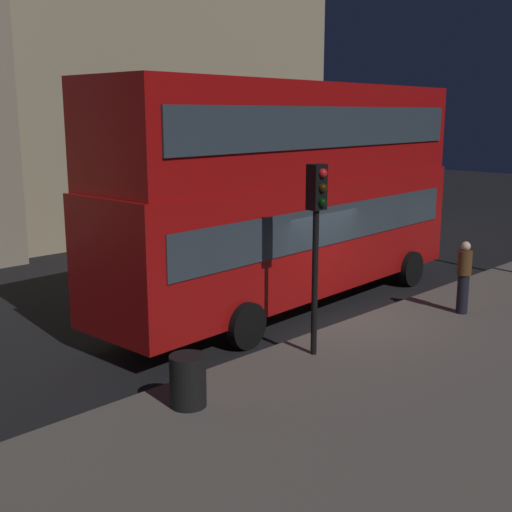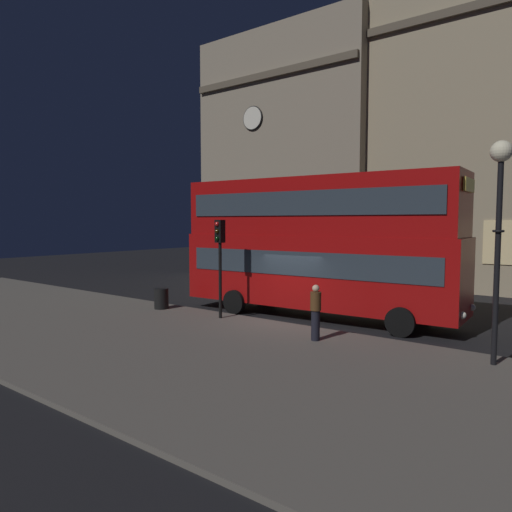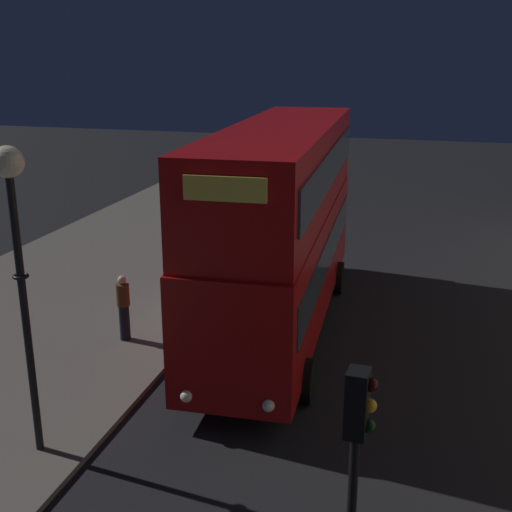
{
  "view_description": "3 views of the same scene",
  "coord_description": "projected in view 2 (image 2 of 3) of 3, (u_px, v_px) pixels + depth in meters",
  "views": [
    {
      "loc": [
        -11.64,
        -9.24,
        4.74
      ],
      "look_at": [
        -1.89,
        0.53,
        1.74
      ],
      "focal_mm": 46.33,
      "sensor_mm": 36.0,
      "label": 1
    },
    {
      "loc": [
        9.51,
        -14.4,
        3.76
      ],
      "look_at": [
        -1.78,
        0.29,
        2.39
      ],
      "focal_mm": 32.86,
      "sensor_mm": 36.0,
      "label": 2
    },
    {
      "loc": [
        16.33,
        5.31,
        7.25
      ],
      "look_at": [
        0.08,
        0.75,
        1.91
      ],
      "focal_mm": 46.22,
      "sensor_mm": 36.0,
      "label": 3
    }
  ],
  "objects": [
    {
      "name": "litter_bin",
      "position": [
        161.0,
        299.0,
        19.54
      ],
      "size": [
        0.59,
        0.59,
        0.85
      ],
      "primitive_type": "cylinder",
      "color": "black",
      "rests_on": "sidewalk_slab"
    },
    {
      "name": "traffic_light_near_kerb",
      "position": [
        220.0,
        247.0,
        17.47
      ],
      "size": [
        0.34,
        0.37,
        3.7
      ],
      "rotation": [
        0.0,
        0.0,
        -0.06
      ],
      "color": "black",
      "rests_on": "sidewalk_slab"
    },
    {
      "name": "pedestrian",
      "position": [
        316.0,
        312.0,
        14.29
      ],
      "size": [
        0.33,
        0.33,
        1.72
      ],
      "rotation": [
        0.0,
        0.0,
        0.04
      ],
      "color": "black",
      "rests_on": "sidewalk_slab"
    },
    {
      "name": "street_lamp",
      "position": [
        500.0,
        197.0,
        11.61
      ],
      "size": [
        0.53,
        0.53,
        5.64
      ],
      "color": "black",
      "rests_on": "sidewalk_slab"
    },
    {
      "name": "ground_plane",
      "position": [
        289.0,
        322.0,
        17.44
      ],
      "size": [
        80.0,
        80.0,
        0.0
      ],
      "primitive_type": "plane",
      "color": "black"
    },
    {
      "name": "double_decker_bus",
      "position": [
        316.0,
        241.0,
        18.22
      ],
      "size": [
        11.25,
        3.25,
        5.42
      ],
      "rotation": [
        0.0,
        0.0,
        0.05
      ],
      "color": "#9E0C0C",
      "rests_on": "ground"
    },
    {
      "name": "sidewalk_slab",
      "position": [
        192.0,
        351.0,
        13.44
      ],
      "size": [
        44.0,
        9.12,
        0.12
      ],
      "primitive_type": "cube",
      "color": "#5B564F",
      "rests_on": "ground"
    },
    {
      "name": "building_with_clock",
      "position": [
        303.0,
        160.0,
        33.5
      ],
      "size": [
        12.5,
        8.32,
        16.33
      ],
      "color": "gray",
      "rests_on": "ground"
    }
  ]
}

